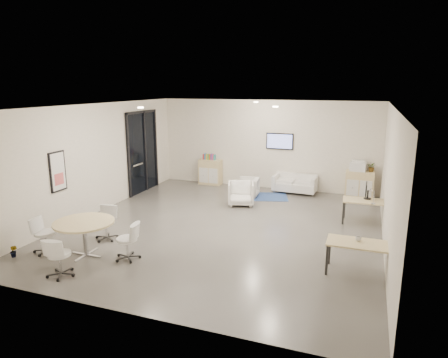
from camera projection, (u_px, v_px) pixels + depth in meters
room_shell at (224, 168)px, 10.38m from camera, size 9.60×10.60×4.80m
glass_door at (143, 150)px, 14.01m from camera, size 0.09×1.90×2.85m
artwork at (58, 172)px, 10.25m from camera, size 0.05×0.54×1.04m
wall_tv at (280, 141)px, 14.26m from camera, size 0.98×0.06×0.58m
ceiling_spots at (228, 105)px, 10.85m from camera, size 3.14×4.14×0.03m
sideboard_left at (210, 172)px, 15.23m from camera, size 0.84×0.44×0.95m
sideboard_right at (359, 184)px, 13.44m from camera, size 0.91×0.44×0.91m
books at (209, 157)px, 15.11m from camera, size 0.49×0.14×0.22m
printer at (358, 166)px, 13.32m from camera, size 0.56×0.49×0.36m
loveseat at (295, 184)px, 14.07m from camera, size 1.52×0.83×0.55m
blue_rug at (263, 197)px, 13.59m from camera, size 1.86×1.50×0.01m
armchair_left at (248, 186)px, 13.59m from camera, size 0.71×0.75×0.71m
armchair_right at (241, 192)px, 12.60m from camera, size 0.98×0.95×0.81m
desk_rear at (367, 203)px, 10.85m from camera, size 1.30×0.69×0.66m
desk_front at (360, 246)px, 7.94m from camera, size 1.27×0.64×0.66m
monitor at (366, 190)px, 10.93m from camera, size 0.20×0.50×0.44m
round_table at (84, 225)px, 8.76m from camera, size 1.31×1.31×0.80m
meeting_chairs at (85, 238)px, 8.83m from camera, size 2.61×2.61×0.82m
plant_cabinet at (372, 168)px, 13.18m from camera, size 0.40×0.41×0.25m
plant_floor at (14, 254)px, 8.82m from camera, size 0.22×0.32×0.13m
cup at (358, 238)px, 8.00m from camera, size 0.12×0.10×0.11m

